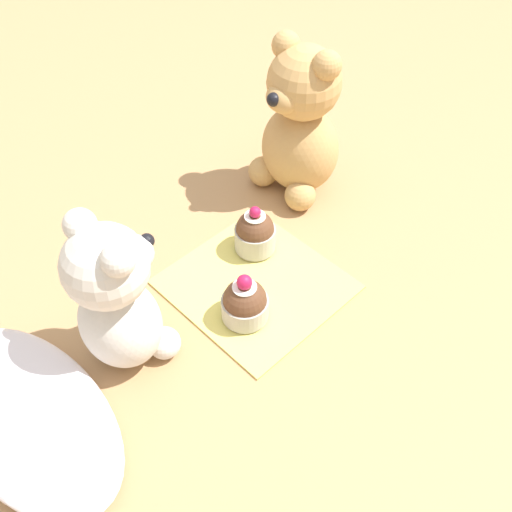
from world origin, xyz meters
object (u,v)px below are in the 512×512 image
at_px(cupcake_near_cream_bear, 245,302).
at_px(cupcake_near_tan_bear, 255,233).
at_px(teddy_bear_cream, 117,298).
at_px(teddy_bear_tan, 300,125).

bearing_deg(cupcake_near_cream_bear, cupcake_near_tan_bear, -50.35).
xyz_separation_m(teddy_bear_cream, cupcake_near_cream_bear, (-0.06, -0.13, -0.07)).
xyz_separation_m(teddy_bear_cream, cupcake_near_tan_bear, (0.01, -0.22, -0.07)).
bearing_deg(teddy_bear_tan, cupcake_near_cream_bear, -60.36).
height_order(cupcake_near_cream_bear, cupcake_near_tan_bear, same).
relative_size(teddy_bear_cream, cupcake_near_tan_bear, 2.82).
distance_m(teddy_bear_cream, cupcake_near_tan_bear, 0.23).
bearing_deg(cupcake_near_cream_bear, teddy_bear_tan, -60.81).
bearing_deg(teddy_bear_cream, cupcake_near_cream_bear, -114.75).
bearing_deg(cupcake_near_tan_bear, teddy_bear_cream, 93.55).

